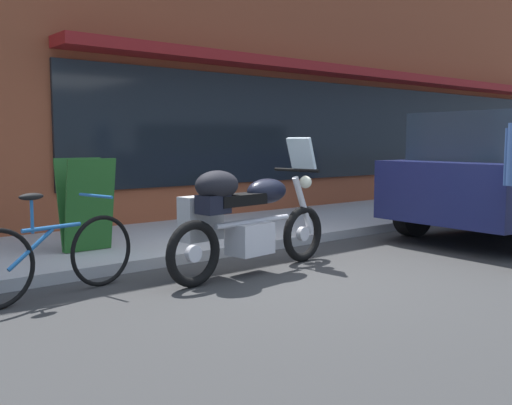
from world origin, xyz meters
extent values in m
plane|color=#303030|center=(0.00, 0.00, 0.00)|extent=(80.00, 80.00, 0.00)
cube|color=brown|center=(5.11, 3.70, 3.23)|extent=(18.21, 0.35, 6.46)
cube|color=black|center=(5.11, 3.49, 1.55)|extent=(12.75, 0.06, 1.80)
cube|color=maroon|center=(5.11, 3.27, 2.65)|extent=(12.75, 0.60, 0.16)
cube|color=#A0A0A0|center=(9.00, 2.30, 0.06)|extent=(30.00, 2.44, 0.12)
torus|color=black|center=(0.35, 0.37, 0.31)|extent=(0.64, 0.16, 0.63)
cylinder|color=silver|center=(0.35, 0.37, 0.31)|extent=(0.17, 0.08, 0.16)
torus|color=black|center=(-1.24, 0.18, 0.31)|extent=(0.64, 0.16, 0.63)
cylinder|color=silver|center=(-1.24, 0.18, 0.31)|extent=(0.17, 0.08, 0.16)
cube|color=silver|center=(-0.49, 0.27, 0.36)|extent=(0.47, 0.35, 0.32)
cylinder|color=silver|center=(-0.44, 0.27, 0.53)|extent=(1.04, 0.18, 0.06)
ellipsoid|color=black|center=(-0.24, 0.30, 0.83)|extent=(0.55, 0.34, 0.26)
cube|color=black|center=(-0.66, 0.25, 0.77)|extent=(0.62, 0.31, 0.11)
cube|color=black|center=(-0.99, 0.21, 0.75)|extent=(0.30, 0.25, 0.18)
cylinder|color=silver|center=(0.35, 0.37, 0.63)|extent=(0.35, 0.11, 0.67)
cylinder|color=black|center=(0.23, 0.35, 1.03)|extent=(0.11, 0.62, 0.04)
cube|color=silver|center=(0.31, 0.36, 1.21)|extent=(0.18, 0.33, 0.35)
sphere|color=#EAEACC|center=(0.39, 0.37, 0.89)|extent=(0.14, 0.14, 0.14)
cube|color=#AFAFAF|center=(-0.97, 0.46, 0.59)|extent=(0.46, 0.25, 0.44)
cube|color=black|center=(-0.97, 0.57, 0.59)|extent=(0.37, 0.06, 0.03)
ellipsoid|color=black|center=(-0.94, 0.22, 0.93)|extent=(0.51, 0.37, 0.28)
torus|color=black|center=(-1.87, 0.77, 0.33)|extent=(0.66, 0.17, 0.67)
cylinder|color=#1E5999|center=(-2.37, 0.67, 0.61)|extent=(0.55, 0.15, 0.04)
cylinder|color=#1E5999|center=(-2.56, 0.63, 0.45)|extent=(0.43, 0.12, 0.32)
cylinder|color=#1E5999|center=(-2.54, 0.63, 0.73)|extent=(0.03, 0.03, 0.30)
ellipsoid|color=black|center=(-2.54, 0.63, 0.89)|extent=(0.24, 0.14, 0.06)
cylinder|color=#1E5999|center=(-1.92, 0.76, 0.85)|extent=(0.12, 0.48, 0.03)
cylinder|color=black|center=(2.80, 0.63, 0.33)|extent=(0.67, 0.25, 0.66)
cylinder|color=navy|center=(1.80, -1.25, 1.18)|extent=(0.10, 0.10, 0.60)
cube|color=#1E511E|center=(-1.51, 1.82, 0.64)|extent=(0.55, 0.21, 1.04)
cube|color=#1E511E|center=(-1.51, 2.04, 0.64)|extent=(0.55, 0.21, 1.04)
camera|label=1|loc=(-4.18, -4.26, 1.36)|focal=40.82mm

